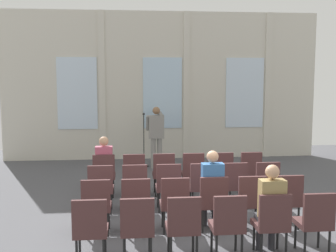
# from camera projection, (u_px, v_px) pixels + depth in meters

# --- Properties ---
(ground_plane) EXTENTS (17.09, 17.09, 0.00)m
(ground_plane) POSITION_uv_depth(u_px,v_px,m) (195.00, 236.00, 6.70)
(ground_plane) COLOR #4C4C51
(rear_partition) EXTENTS (9.82, 0.14, 4.58)m
(rear_partition) POSITION_uv_depth(u_px,v_px,m) (163.00, 86.00, 12.93)
(rear_partition) COLOR beige
(rear_partition) RESTS_ON ground
(speaker) EXTENTS (0.51, 0.69, 1.74)m
(speaker) POSITION_uv_depth(u_px,v_px,m) (156.00, 133.00, 11.63)
(speaker) COLOR gray
(speaker) RESTS_ON ground
(mic_stand) EXTENTS (0.28, 0.28, 1.55)m
(mic_stand) POSITION_uv_depth(u_px,v_px,m) (144.00, 155.00, 11.90)
(mic_stand) COLOR black
(mic_stand) RESTS_ON ground
(chair_r0_c0) EXTENTS (0.46, 0.44, 0.94)m
(chair_r0_c0) POSITION_uv_depth(u_px,v_px,m) (104.00, 173.00, 8.82)
(chair_r0_c0) COLOR black
(chair_r0_c0) RESTS_ON ground
(audience_r0_c0) EXTENTS (0.36, 0.39, 1.30)m
(audience_r0_c0) POSITION_uv_depth(u_px,v_px,m) (104.00, 163.00, 8.88)
(audience_r0_c0) COLOR #2D2D33
(audience_r0_c0) RESTS_ON ground
(chair_r0_c1) EXTENTS (0.46, 0.44, 0.94)m
(chair_r0_c1) POSITION_uv_depth(u_px,v_px,m) (134.00, 172.00, 8.88)
(chair_r0_c1) COLOR black
(chair_r0_c1) RESTS_ON ground
(chair_r0_c2) EXTENTS (0.46, 0.44, 0.94)m
(chair_r0_c2) POSITION_uv_depth(u_px,v_px,m) (164.00, 171.00, 8.94)
(chair_r0_c2) COLOR black
(chair_r0_c2) RESTS_ON ground
(chair_r0_c3) EXTENTS (0.46, 0.44, 0.94)m
(chair_r0_c3) POSITION_uv_depth(u_px,v_px,m) (193.00, 171.00, 9.00)
(chair_r0_c3) COLOR black
(chair_r0_c3) RESTS_ON ground
(chair_r0_c4) EXTENTS (0.46, 0.44, 0.94)m
(chair_r0_c4) POSITION_uv_depth(u_px,v_px,m) (221.00, 170.00, 9.05)
(chair_r0_c4) COLOR black
(chair_r0_c4) RESTS_ON ground
(chair_r0_c5) EXTENTS (0.46, 0.44, 0.94)m
(chair_r0_c5) POSITION_uv_depth(u_px,v_px,m) (250.00, 169.00, 9.11)
(chair_r0_c5) COLOR black
(chair_r0_c5) RESTS_ON ground
(chair_r1_c0) EXTENTS (0.46, 0.44, 0.94)m
(chair_r1_c0) POSITION_uv_depth(u_px,v_px,m) (101.00, 186.00, 7.75)
(chair_r1_c0) COLOR black
(chair_r1_c0) RESTS_ON ground
(chair_r1_c1) EXTENTS (0.46, 0.44, 0.94)m
(chair_r1_c1) POSITION_uv_depth(u_px,v_px,m) (135.00, 185.00, 7.81)
(chair_r1_c1) COLOR black
(chair_r1_c1) RESTS_ON ground
(chair_r1_c2) EXTENTS (0.46, 0.44, 0.94)m
(chair_r1_c2) POSITION_uv_depth(u_px,v_px,m) (168.00, 184.00, 7.87)
(chair_r1_c2) COLOR black
(chair_r1_c2) RESTS_ON ground
(chair_r1_c3) EXTENTS (0.46, 0.44, 0.94)m
(chair_r1_c3) POSITION_uv_depth(u_px,v_px,m) (201.00, 183.00, 7.93)
(chair_r1_c3) COLOR black
(chair_r1_c3) RESTS_ON ground
(chair_r1_c4) EXTENTS (0.46, 0.44, 0.94)m
(chair_r1_c4) POSITION_uv_depth(u_px,v_px,m) (234.00, 182.00, 7.99)
(chair_r1_c4) COLOR black
(chair_r1_c4) RESTS_ON ground
(chair_r1_c5) EXTENTS (0.46, 0.44, 0.94)m
(chair_r1_c5) POSITION_uv_depth(u_px,v_px,m) (266.00, 182.00, 8.05)
(chair_r1_c5) COLOR black
(chair_r1_c5) RESTS_ON ground
(chair_r2_c0) EXTENTS (0.46, 0.44, 0.94)m
(chair_r2_c0) POSITION_uv_depth(u_px,v_px,m) (96.00, 203.00, 6.68)
(chair_r2_c0) COLOR black
(chair_r2_c0) RESTS_ON ground
(chair_r2_c1) EXTENTS (0.46, 0.44, 0.94)m
(chair_r2_c1) POSITION_uv_depth(u_px,v_px,m) (136.00, 202.00, 6.74)
(chair_r2_c1) COLOR black
(chair_r2_c1) RESTS_ON ground
(chair_r2_c2) EXTENTS (0.46, 0.44, 0.94)m
(chair_r2_c2) POSITION_uv_depth(u_px,v_px,m) (175.00, 201.00, 6.80)
(chair_r2_c2) COLOR black
(chair_r2_c2) RESTS_ON ground
(chair_r2_c3) EXTENTS (0.46, 0.44, 0.94)m
(chair_r2_c3) POSITION_uv_depth(u_px,v_px,m) (213.00, 200.00, 6.86)
(chair_r2_c3) COLOR black
(chair_r2_c3) RESTS_ON ground
(audience_r2_c3) EXTENTS (0.36, 0.39, 1.35)m
(audience_r2_c3) POSITION_uv_depth(u_px,v_px,m) (212.00, 186.00, 6.92)
(audience_r2_c3) COLOR #2D2D33
(audience_r2_c3) RESTS_ON ground
(chair_r2_c4) EXTENTS (0.46, 0.44, 0.94)m
(chair_r2_c4) POSITION_uv_depth(u_px,v_px,m) (250.00, 198.00, 6.92)
(chair_r2_c4) COLOR black
(chair_r2_c4) RESTS_ON ground
(chair_r2_c5) EXTENTS (0.46, 0.44, 0.94)m
(chair_r2_c5) POSITION_uv_depth(u_px,v_px,m) (287.00, 197.00, 6.98)
(chair_r2_c5) COLOR black
(chair_r2_c5) RESTS_ON ground
(chair_r3_c0) EXTENTS (0.46, 0.44, 0.94)m
(chair_r3_c0) POSITION_uv_depth(u_px,v_px,m) (90.00, 227.00, 5.62)
(chair_r3_c0) COLOR black
(chair_r3_c0) RESTS_ON ground
(chair_r3_c1) EXTENTS (0.46, 0.44, 0.94)m
(chair_r3_c1) POSITION_uv_depth(u_px,v_px,m) (137.00, 225.00, 5.68)
(chair_r3_c1) COLOR black
(chair_r3_c1) RESTS_ON ground
(chair_r3_c2) EXTENTS (0.46, 0.44, 0.94)m
(chair_r3_c2) POSITION_uv_depth(u_px,v_px,m) (183.00, 223.00, 5.74)
(chair_r3_c2) COLOR black
(chair_r3_c2) RESTS_ON ground
(chair_r3_c3) EXTENTS (0.46, 0.44, 0.94)m
(chair_r3_c3) POSITION_uv_depth(u_px,v_px,m) (228.00, 222.00, 5.79)
(chair_r3_c3) COLOR black
(chair_r3_c3) RESTS_ON ground
(chair_r3_c4) EXTENTS (0.46, 0.44, 0.94)m
(chair_r3_c4) POSITION_uv_depth(u_px,v_px,m) (272.00, 220.00, 5.85)
(chair_r3_c4) COLOR black
(chair_r3_c4) RESTS_ON ground
(audience_r3_c4) EXTENTS (0.36, 0.39, 1.33)m
(audience_r3_c4) POSITION_uv_depth(u_px,v_px,m) (271.00, 205.00, 5.91)
(audience_r3_c4) COLOR #2D2D33
(audience_r3_c4) RESTS_ON ground
(chair_r3_c5) EXTENTS (0.46, 0.44, 0.94)m
(chair_r3_c5) POSITION_uv_depth(u_px,v_px,m) (315.00, 219.00, 5.91)
(chair_r3_c5) COLOR black
(chair_r3_c5) RESTS_ON ground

